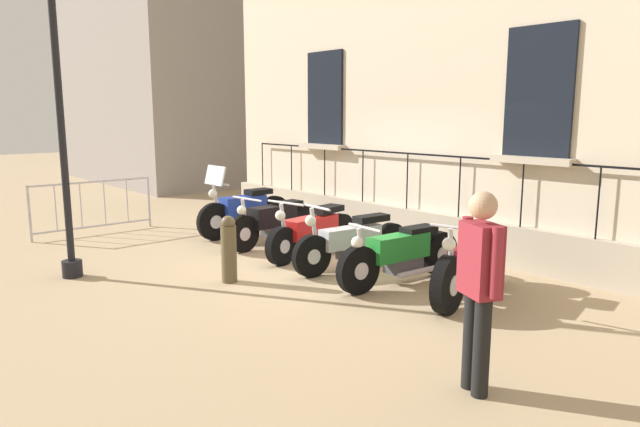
% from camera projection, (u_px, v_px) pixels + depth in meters
% --- Properties ---
extents(ground_plane, '(60.00, 60.00, 0.00)m').
position_uv_depth(ground_plane, '(321.00, 263.00, 8.95)').
color(ground_plane, tan).
extents(building_facade, '(0.82, 10.51, 8.07)m').
position_uv_depth(building_facade, '(427.00, 19.00, 9.83)').
color(building_facade, beige).
rests_on(building_facade, ground_plane).
extents(motorcycle_blue, '(2.07, 0.72, 1.38)m').
position_uv_depth(motorcycle_blue, '(245.00, 211.00, 10.93)').
color(motorcycle_blue, black).
rests_on(motorcycle_blue, ground_plane).
extents(motorcycle_black, '(2.09, 0.72, 0.92)m').
position_uv_depth(motorcycle_black, '(274.00, 221.00, 10.11)').
color(motorcycle_black, black).
rests_on(motorcycle_black, ground_plane).
extents(motorcycle_red, '(2.10, 0.73, 0.98)m').
position_uv_depth(motorcycle_red, '(313.00, 232.00, 9.36)').
color(motorcycle_red, black).
rests_on(motorcycle_red, ground_plane).
extents(motorcycle_silver, '(2.14, 0.60, 1.03)m').
position_uv_depth(motorcycle_silver, '(353.00, 243.00, 8.57)').
color(motorcycle_silver, black).
rests_on(motorcycle_silver, ground_plane).
extents(motorcycle_green, '(2.18, 0.62, 0.89)m').
position_uv_depth(motorcycle_green, '(401.00, 255.00, 7.81)').
color(motorcycle_green, black).
rests_on(motorcycle_green, ground_plane).
extents(motorcycle_maroon, '(2.03, 0.71, 1.03)m').
position_uv_depth(motorcycle_maroon, '(470.00, 267.00, 7.18)').
color(motorcycle_maroon, black).
rests_on(motorcycle_maroon, ground_plane).
extents(lamppost, '(0.31, 0.31, 5.13)m').
position_uv_depth(lamppost, '(58.00, 81.00, 7.74)').
color(lamppost, black).
rests_on(lamppost, ground_plane).
extents(crowd_barrier, '(2.33, 0.05, 1.05)m').
position_uv_depth(crowd_barrier, '(93.00, 205.00, 11.06)').
color(crowd_barrier, '#B7B7BF').
rests_on(crowd_barrier, ground_plane).
extents(bollard, '(0.22, 0.22, 0.94)m').
position_uv_depth(bollard, '(229.00, 249.00, 7.89)').
color(bollard, brown).
rests_on(bollard, ground_plane).
extents(pedestrian_standing, '(0.35, 0.49, 1.71)m').
position_uv_depth(pedestrian_standing, '(479.00, 281.00, 4.66)').
color(pedestrian_standing, black).
rests_on(pedestrian_standing, ground_plane).
extents(distant_building, '(5.18, 7.89, 7.08)m').
position_uv_depth(distant_building, '(172.00, 78.00, 19.98)').
color(distant_building, gray).
rests_on(distant_building, ground_plane).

